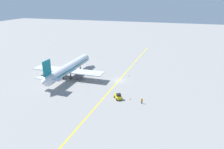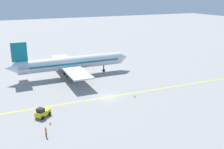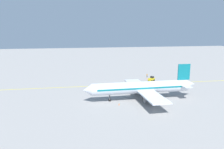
{
  "view_description": "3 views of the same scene",
  "coord_description": "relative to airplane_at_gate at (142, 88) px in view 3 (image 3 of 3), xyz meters",
  "views": [
    {
      "loc": [
        20.07,
        -73.73,
        29.62
      ],
      "look_at": [
        -2.14,
        -2.01,
        2.75
      ],
      "focal_mm": 35.0,
      "sensor_mm": 36.0,
      "label": 1
    },
    {
      "loc": [
        50.82,
        -22.44,
        22.67
      ],
      "look_at": [
        -2.18,
        2.05,
        4.52
      ],
      "focal_mm": 42.0,
      "sensor_mm": 36.0,
      "label": 2
    },
    {
      "loc": [
        -80.41,
        19.21,
        20.53
      ],
      "look_at": [
        1.43,
        2.12,
        3.99
      ],
      "focal_mm": 35.0,
      "sensor_mm": 36.0,
      "label": 3
    }
  ],
  "objects": [
    {
      "name": "airplane_at_gate",
      "position": [
        0.0,
        0.0,
        0.0
      ],
      "size": [
        28.07,
        35.44,
        10.6
      ],
      "color": "silver",
      "rests_on": "ground"
    },
    {
      "name": "baggage_tug_white",
      "position": [
        23.26,
        -12.5,
        -2.81
      ],
      "size": [
        3.0,
        3.3,
        2.11
      ],
      "color": "gold",
      "rests_on": "ground"
    },
    {
      "name": "traffic_cone_mid_apron",
      "position": [
        -3.71,
        8.08,
        -3.43
      ],
      "size": [
        0.32,
        0.32,
        0.55
      ],
      "primitive_type": "cone",
      "color": "orange",
      "rests_on": "ground"
    },
    {
      "name": "apron_yellow_centreline",
      "position": [
        19.33,
        2.91,
        -3.71
      ],
      "size": [
        4.3,
        119.95,
        0.01
      ],
      "primitive_type": "cube",
      "rotation": [
        0.0,
        0.0,
        -0.03
      ],
      "color": "yellow",
      "rests_on": "ground"
    },
    {
      "name": "traffic_cone_near_nose",
      "position": [
        26.91,
        -11.87,
        -3.43
      ],
      "size": [
        0.32,
        0.32,
        0.55
      ],
      "primitive_type": "cone",
      "color": "orange",
      "rests_on": "ground"
    },
    {
      "name": "ground_plane",
      "position": [
        19.33,
        2.91,
        -3.71
      ],
      "size": [
        400.0,
        400.0,
        0.0
      ],
      "primitive_type": "plane",
      "color": "gray"
    },
    {
      "name": "traffic_cone_by_wingtip",
      "position": [
        21.88,
        8.5,
        -3.43
      ],
      "size": [
        0.32,
        0.32,
        0.55
      ],
      "primitive_type": "cone",
      "color": "orange",
      "rests_on": "ground"
    },
    {
      "name": "ground_crew_worker",
      "position": [
        30.75,
        -13.34,
        -2.8
      ],
      "size": [
        0.57,
        0.29,
        1.68
      ],
      "color": "#23232D",
      "rests_on": "ground"
    }
  ]
}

